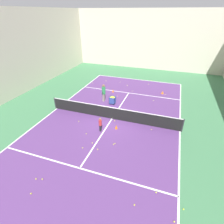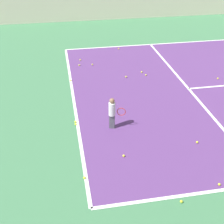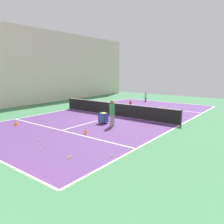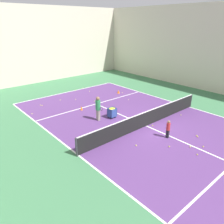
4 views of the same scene
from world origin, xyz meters
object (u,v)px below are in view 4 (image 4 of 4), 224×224
(training_cone_1, at_px, (169,127))
(training_cone_0, at_px, (118,92))
(ball_cart, at_px, (112,111))
(child_midcourt, at_px, (168,128))
(tennis_net, at_px, (147,118))
(coach_at_net, at_px, (98,107))

(training_cone_1, bearing_deg, training_cone_0, 70.84)
(ball_cart, distance_m, training_cone_0, 5.95)
(child_midcourt, xyz_separation_m, ball_cart, (-0.59, 4.43, -0.12))
(child_midcourt, height_order, ball_cart, child_midcourt)
(training_cone_1, bearing_deg, child_midcourt, -147.95)
(training_cone_0, xyz_separation_m, training_cone_1, (-2.72, -7.84, 0.00))
(tennis_net, height_order, ball_cart, tennis_net)
(coach_at_net, relative_size, child_midcourt, 1.55)
(coach_at_net, relative_size, training_cone_0, 5.45)
(coach_at_net, distance_m, training_cone_0, 6.58)
(ball_cart, relative_size, training_cone_1, 2.35)
(ball_cart, bearing_deg, child_midcourt, -82.47)
(tennis_net, xyz_separation_m, ball_cart, (-0.84, 2.55, -0.03))
(coach_at_net, height_order, child_midcourt, coach_at_net)
(coach_at_net, height_order, training_cone_1, coach_at_net)
(coach_at_net, xyz_separation_m, ball_cart, (1.01, -0.32, -0.47))
(coach_at_net, bearing_deg, tennis_net, 38.32)
(coach_at_net, xyz_separation_m, child_midcourt, (1.60, -4.75, -0.36))
(child_midcourt, xyz_separation_m, training_cone_1, (1.03, 0.65, -0.48))
(child_midcourt, height_order, training_cone_1, child_midcourt)
(ball_cart, height_order, training_cone_0, ball_cart)
(ball_cart, bearing_deg, training_cone_1, -66.85)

